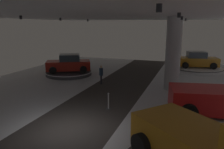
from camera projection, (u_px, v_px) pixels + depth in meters
The scene contains 10 objects.
ground at pixel (67, 130), 10.49m from camera, with size 24.00×44.00×0.06m.
ceiling_with_spotlights at pixel (61, 9), 9.25m from camera, with size 24.00×44.00×0.39m.
column_right at pixel (173, 54), 16.55m from camera, with size 1.14×1.14×5.50m.
display_platform_far_left at pixel (69, 73), 21.93m from camera, with size 4.59×4.59×0.36m.
display_car_far_left at pixel (69, 64), 21.73m from camera, with size 4.55×3.63×1.71m.
display_platform_deep_right at pixel (197, 68), 24.21m from camera, with size 5.51×5.51×0.34m.
display_car_deep_right at pixel (197, 60), 24.01m from camera, with size 4.48×2.89×1.71m.
display_platform_mid_right at pixel (220, 116), 11.73m from camera, with size 5.68×5.68×0.29m.
visitor_walking_near at pixel (101, 74), 18.38m from camera, with size 0.32×0.32×1.59m.
stanchion_b at pixel (108, 103), 12.98m from camera, with size 0.28×0.28×1.01m.
Camera 1 is at (5.27, -8.35, 4.90)m, focal length 35.26 mm.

